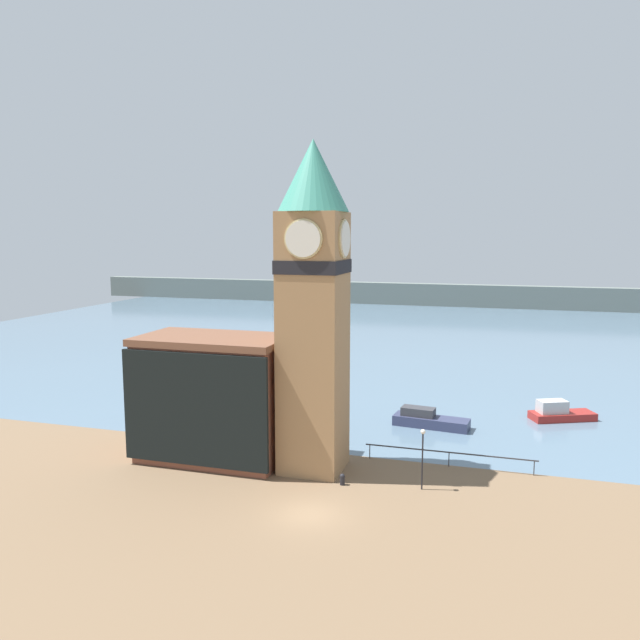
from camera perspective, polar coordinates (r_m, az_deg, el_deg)
ground_plane at (r=38.57m, az=-1.00°, el=-17.34°), size 160.00×160.00×0.00m
water at (r=105.41m, az=10.69°, el=-1.18°), size 160.00×120.00×0.00m
far_shoreline at (r=144.64m, az=12.40°, el=2.22°), size 180.00×3.00×5.00m
pier_railing at (r=46.14m, az=11.72°, el=-11.87°), size 12.08×0.08×1.09m
clock_tower at (r=42.37m, az=-0.61°, el=1.89°), size 4.79×4.79×22.64m
pier_building at (r=46.53m, az=-9.73°, el=-7.00°), size 10.84×6.39×9.09m
boat_near at (r=54.90m, az=9.89°, el=-8.98°), size 6.57×2.62×1.59m
boat_far at (r=59.89m, az=21.01°, el=-7.92°), size 5.94×4.17×1.79m
mooring_bollard_near at (r=42.42m, az=2.06°, el=-14.31°), size 0.34×0.34×0.76m
lamp_post at (r=41.38m, az=9.37°, el=-11.44°), size 0.32×0.32×4.04m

